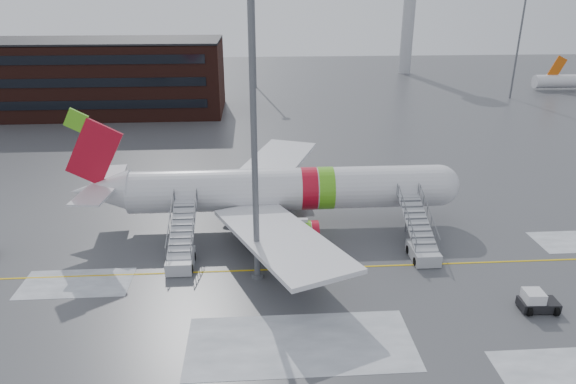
{
  "coord_description": "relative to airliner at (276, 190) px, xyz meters",
  "views": [
    {
      "loc": [
        -8.5,
        -35.77,
        20.45
      ],
      "look_at": [
        -5.76,
        5.2,
        4.0
      ],
      "focal_mm": 32.0,
      "sensor_mm": 36.0,
      "label": 1
    }
  ],
  "objects": [
    {
      "name": "ground",
      "position": [
        6.71,
        -7.2,
        -3.42
      ],
      "size": [
        260.0,
        260.0,
        0.0
      ],
      "primitive_type": "plane",
      "color": "#494C4F",
      "rests_on": "ground"
    },
    {
      "name": "terminal_building",
      "position": [
        -38.29,
        47.78,
        2.78
      ],
      "size": [
        62.0,
        16.11,
        12.3
      ],
      "color": "#3F1E16",
      "rests_on": "ground"
    },
    {
      "name": "light_mast_far_n",
      "position": [
        -1.29,
        70.8,
        10.42
      ],
      "size": [
        1.2,
        1.2,
        24.25
      ],
      "color": "#595B60",
      "rests_on": "ground"
    },
    {
      "name": "pushback_tug",
      "position": [
        16.99,
        -14.7,
        -2.78
      ],
      "size": [
        2.6,
        2.0,
        1.45
      ],
      "color": "black",
      "rests_on": "ground"
    },
    {
      "name": "airstair_aft",
      "position": [
        -7.82,
        -6.54,
        -2.35
      ],
      "size": [
        2.05,
        7.7,
        3.48
      ],
      "color": "#B5B7BD",
      "rests_on": "ground"
    },
    {
      "name": "light_mast_far_ne",
      "position": [
        48.71,
        54.8,
        10.42
      ],
      "size": [
        1.2,
        1.2,
        24.25
      ],
      "color": "#595B60",
      "rests_on": "ground"
    },
    {
      "name": "light_mast_near",
      "position": [
        -1.85,
        -9.2,
        10.72
      ],
      "size": [
        1.2,
        1.2,
        27.47
      ],
      "color": "#595B60",
      "rests_on": "ground"
    },
    {
      "name": "airstair_fwd",
      "position": [
        11.52,
        -6.54,
        -2.35
      ],
      "size": [
        2.05,
        7.7,
        3.48
      ],
      "color": "#A9ACB1",
      "rests_on": "ground"
    },
    {
      "name": "airliner",
      "position": [
        0.0,
        0.0,
        0.0
      ],
      "size": [
        35.03,
        32.97,
        11.18
      ],
      "color": "silver",
      "rests_on": "ground"
    }
  ]
}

